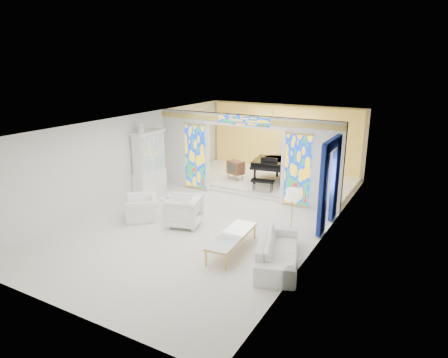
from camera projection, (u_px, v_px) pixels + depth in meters
The scene contains 24 objects.
floor at pixel (217, 214), 13.00m from camera, with size 12.00×12.00×0.00m, color white.
ceiling at pixel (216, 122), 12.15m from camera, with size 7.00×12.00×0.02m, color white.
wall_back at pixel (285, 139), 17.60m from camera, with size 7.00×0.02×3.00m, color silver.
wall_front at pixel (58, 243), 7.55m from camera, with size 7.00×0.02×3.00m, color silver.
wall_left at pixel (132, 157), 14.20m from camera, with size 0.02×12.00×3.00m, color silver.
wall_right at pixel (327, 186), 10.95m from camera, with size 0.02×12.00×3.00m, color silver.
partition_wall at pixel (245, 153), 14.20m from camera, with size 7.00×0.22×3.00m.
stained_glass_left at pixel (195, 157), 15.16m from camera, with size 0.90×0.04×2.40m, color gold.
stained_glass_right at pixel (298, 170), 13.27m from camera, with size 0.90×0.04×2.40m, color gold.
stained_glass_transom at pixel (244, 120), 13.78m from camera, with size 2.00×0.04×0.34m, color gold.
alcove_platform at pixel (267, 180), 16.41m from camera, with size 6.80×3.80×0.18m, color white.
gold_curtain_back at pixel (284, 139), 17.50m from camera, with size 6.70×0.10×2.90m, color #F8CE56.
chandelier at pixel (272, 121), 15.53m from camera, with size 0.48×0.48×0.30m, color gold.
blue_drapes at pixel (330, 177), 11.56m from camera, with size 0.14×1.85×2.65m.
china_cabinet at pixel (149, 164), 14.67m from camera, with size 0.56×1.46×2.72m.
armchair_left at pixel (141, 208), 12.55m from camera, with size 1.11×0.97×0.72m, color white.
armchair_right at pixel (183, 211), 11.99m from camera, with size 0.98×1.01×0.92m, color white.
sofa at pixel (278, 250), 9.75m from camera, with size 2.42×0.95×0.71m, color white.
side_table at pixel (169, 205), 12.64m from camera, with size 0.63×0.63×0.64m.
vase at pixel (168, 195), 12.55m from camera, with size 0.19×0.19×0.20m, color white.
coffee_table at pixel (232, 236), 10.37m from camera, with size 0.80×2.13×0.47m.
floor_lamp at pixel (293, 197), 10.69m from camera, with size 0.40×0.40×1.52m.
grand_piano at pixel (276, 163), 15.89m from camera, with size 1.82×2.81×1.05m.
tv_console at pixel (236, 167), 16.09m from camera, with size 0.75×0.63×0.75m.
Camera 1 is at (6.10, -10.50, 4.81)m, focal length 32.00 mm.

